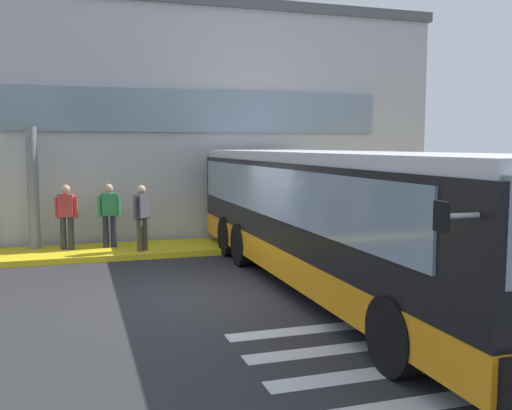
# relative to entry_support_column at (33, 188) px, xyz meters

# --- Properties ---
(ground_plane) EXTENTS (80.00, 90.00, 0.02)m
(ground_plane) POSITION_rel_entry_support_column_xyz_m (3.31, -5.40, -1.74)
(ground_plane) COLOR #2B2B2D
(ground_plane) RESTS_ON ground
(bay_paint_stripes) EXTENTS (4.40, 3.96, 0.01)m
(bay_paint_stripes) POSITION_rel_entry_support_column_xyz_m (5.31, -9.60, -1.72)
(bay_paint_stripes) COLOR silver
(bay_paint_stripes) RESTS_ON ground
(terminal_building) EXTENTS (19.24, 13.80, 7.06)m
(terminal_building) POSITION_rel_entry_support_column_xyz_m (2.64, 6.15, 1.80)
(terminal_building) COLOR #B7B7BC
(terminal_building) RESTS_ON ground
(boarding_curb) EXTENTS (21.44, 2.00, 0.15)m
(boarding_curb) POSITION_rel_entry_support_column_xyz_m (3.31, -0.60, -1.65)
(boarding_curb) COLOR yellow
(boarding_curb) RESTS_ON ground
(entry_support_column) EXTENTS (0.28, 0.28, 3.15)m
(entry_support_column) POSITION_rel_entry_support_column_xyz_m (0.00, 0.00, 0.00)
(entry_support_column) COLOR slate
(entry_support_column) RESTS_ON boarding_curb
(bus_main_foreground) EXTENTS (3.04, 12.26, 2.70)m
(bus_main_foreground) POSITION_rel_entry_support_column_xyz_m (5.91, -5.66, -0.39)
(bus_main_foreground) COLOR black
(bus_main_foreground) RESTS_ON ground
(passenger_near_column) EXTENTS (0.57, 0.32, 1.68)m
(passenger_near_column) POSITION_rel_entry_support_column_xyz_m (0.80, -0.37, -0.65)
(passenger_near_column) COLOR #2D2D33
(passenger_near_column) RESTS_ON boarding_curb
(passenger_by_doorway) EXTENTS (0.59, 0.41, 1.68)m
(passenger_by_doorway) POSITION_rel_entry_support_column_xyz_m (1.86, -0.36, -0.61)
(passenger_by_doorway) COLOR #1E2338
(passenger_by_doorway) RESTS_ON boarding_curb
(passenger_at_curb_edge) EXTENTS (0.43, 0.46, 1.68)m
(passenger_at_curb_edge) POSITION_rel_entry_support_column_xyz_m (2.62, -1.14, -0.65)
(passenger_at_curb_edge) COLOR #4C4233
(passenger_at_curb_edge) RESTS_ON boarding_curb
(safety_bollard_yellow) EXTENTS (0.18, 0.18, 0.90)m
(safety_bollard_yellow) POSITION_rel_entry_support_column_xyz_m (7.23, -1.80, -1.28)
(safety_bollard_yellow) COLOR yellow
(safety_bollard_yellow) RESTS_ON ground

